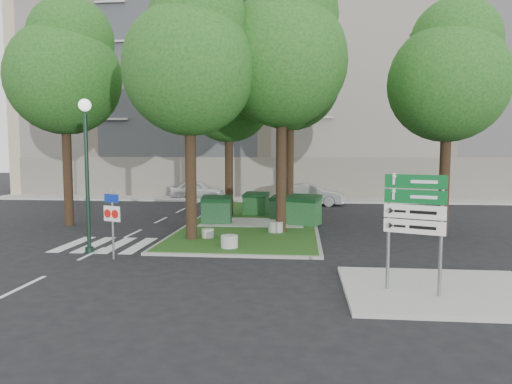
# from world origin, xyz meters

# --- Properties ---
(ground) EXTENTS (120.00, 120.00, 0.00)m
(ground) POSITION_xyz_m (0.00, 0.00, 0.00)
(ground) COLOR black
(ground) RESTS_ON ground
(median_island) EXTENTS (6.00, 16.00, 0.12)m
(median_island) POSITION_xyz_m (0.50, 8.00, 0.06)
(median_island) COLOR #193E11
(median_island) RESTS_ON ground
(median_kerb) EXTENTS (6.30, 16.30, 0.10)m
(median_kerb) POSITION_xyz_m (0.50, 8.00, 0.05)
(median_kerb) COLOR gray
(median_kerb) RESTS_ON ground
(sidewalk_corner) EXTENTS (5.00, 4.00, 0.12)m
(sidewalk_corner) POSITION_xyz_m (6.50, -3.50, 0.06)
(sidewalk_corner) COLOR #999993
(sidewalk_corner) RESTS_ON ground
(building_sidewalk) EXTENTS (42.00, 3.00, 0.12)m
(building_sidewalk) POSITION_xyz_m (0.00, 18.50, 0.06)
(building_sidewalk) COLOR #999993
(building_sidewalk) RESTS_ON ground
(zebra_crossing) EXTENTS (5.00, 3.00, 0.01)m
(zebra_crossing) POSITION_xyz_m (-3.75, 1.50, 0.01)
(zebra_crossing) COLOR silver
(zebra_crossing) RESTS_ON ground
(apartment_building) EXTENTS (41.00, 12.00, 16.00)m
(apartment_building) POSITION_xyz_m (0.00, 26.00, 8.00)
(apartment_building) COLOR tan
(apartment_building) RESTS_ON ground
(tree_median_near_left) EXTENTS (5.20, 5.20, 10.53)m
(tree_median_near_left) POSITION_xyz_m (-1.41, 2.56, 7.32)
(tree_median_near_left) COLOR black
(tree_median_near_left) RESTS_ON ground
(tree_median_near_right) EXTENTS (5.60, 5.60, 11.46)m
(tree_median_near_right) POSITION_xyz_m (2.09, 4.56, 7.99)
(tree_median_near_right) COLOR black
(tree_median_near_right) RESTS_ON ground
(tree_median_mid) EXTENTS (4.80, 4.80, 9.99)m
(tree_median_mid) POSITION_xyz_m (-0.91, 9.06, 6.98)
(tree_median_mid) COLOR black
(tree_median_mid) RESTS_ON ground
(tree_median_far) EXTENTS (5.80, 5.80, 11.93)m
(tree_median_far) POSITION_xyz_m (2.29, 12.06, 8.32)
(tree_median_far) COLOR black
(tree_median_far) RESTS_ON ground
(tree_street_left) EXTENTS (5.40, 5.40, 11.00)m
(tree_street_left) POSITION_xyz_m (-8.41, 6.06, 7.65)
(tree_street_left) COLOR black
(tree_street_left) RESTS_ON ground
(tree_street_right) EXTENTS (5.00, 5.00, 10.06)m
(tree_street_right) POSITION_xyz_m (9.09, 5.06, 6.98)
(tree_street_right) COLOR black
(tree_street_right) RESTS_ON ground
(dumpster_a) EXTENTS (1.50, 1.08, 1.35)m
(dumpster_a) POSITION_xyz_m (-1.23, 6.60, 0.77)
(dumpster_a) COLOR #0E3316
(dumpster_a) RESTS_ON median_island
(dumpster_b) EXTENTS (1.50, 1.19, 1.25)m
(dumpster_b) POSITION_xyz_m (0.37, 9.89, 0.72)
(dumpster_b) COLOR #123F16
(dumpster_b) RESTS_ON median_island
(dumpster_c) EXTENTS (1.53, 1.27, 1.22)m
(dumpster_c) POSITION_xyz_m (1.97, 8.38, 0.71)
(dumpster_c) COLOR #10371B
(dumpster_c) RESTS_ON median_island
(dumpster_d) EXTENTS (1.83, 1.56, 1.43)m
(dumpster_d) POSITION_xyz_m (3.00, 6.60, 0.81)
(dumpster_d) COLOR #15451C
(dumpster_d) RESTS_ON median_island
(bollard_left) EXTENTS (0.50, 0.50, 0.35)m
(bollard_left) POSITION_xyz_m (-0.89, 2.78, 0.30)
(bollard_left) COLOR #A9AAA4
(bollard_left) RESTS_ON median_island
(bollard_right) EXTENTS (0.64, 0.64, 0.46)m
(bollard_right) POSITION_xyz_m (1.78, 4.34, 0.35)
(bollard_right) COLOR gray
(bollard_right) RESTS_ON median_island
(bollard_mid) EXTENTS (0.62, 0.62, 0.45)m
(bollard_mid) POSITION_xyz_m (0.28, 0.96, 0.34)
(bollard_mid) COLOR #A1A09C
(bollard_mid) RESTS_ON median_island
(litter_bin) EXTENTS (0.43, 0.43, 0.75)m
(litter_bin) POSITION_xyz_m (3.20, 9.77, 0.49)
(litter_bin) COLOR yellow
(litter_bin) RESTS_ON median_island
(street_lamp) EXTENTS (0.43, 0.43, 5.44)m
(street_lamp) POSITION_xyz_m (-4.67, 0.17, 3.42)
(street_lamp) COLOR black
(street_lamp) RESTS_ON ground
(traffic_sign_pole) EXTENTS (0.66, 0.30, 2.34)m
(traffic_sign_pole) POSITION_xyz_m (-3.38, -0.75, 1.50)
(traffic_sign_pole) COLOR slate
(traffic_sign_pole) RESTS_ON ground
(directional_sign) EXTENTS (1.37, 0.60, 2.92)m
(directional_sign) POSITION_xyz_m (5.65, -3.86, 2.06)
(directional_sign) COLOR slate
(directional_sign) RESTS_ON sidewalk_corner
(car_white) EXTENTS (4.14, 1.75, 1.40)m
(car_white) POSITION_xyz_m (-5.09, 19.14, 0.70)
(car_white) COLOR silver
(car_white) RESTS_ON ground
(car_silver) EXTENTS (4.57, 2.00, 1.46)m
(car_silver) POSITION_xyz_m (3.50, 15.70, 0.73)
(car_silver) COLOR #96989E
(car_silver) RESTS_ON ground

